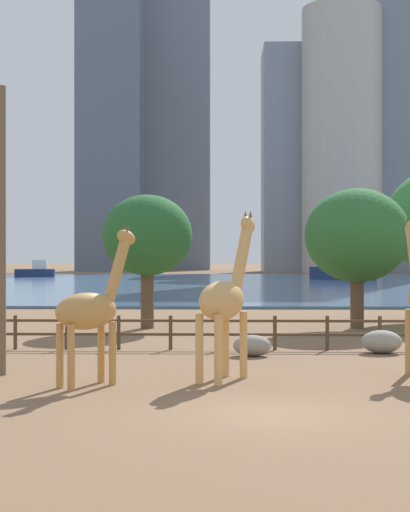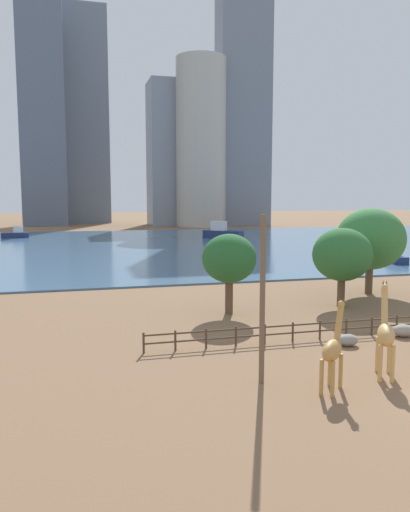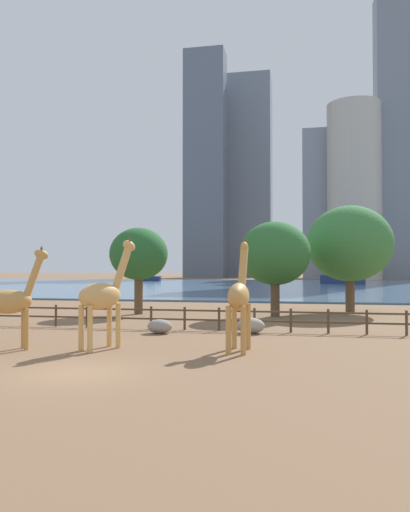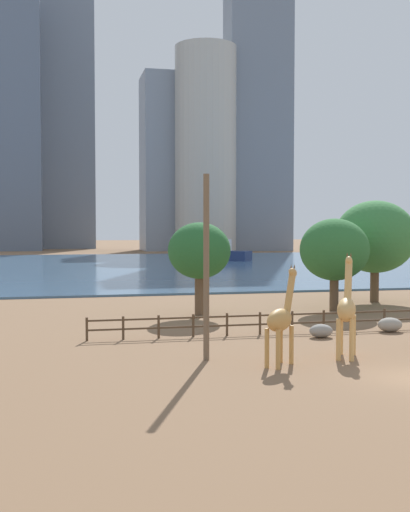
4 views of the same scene
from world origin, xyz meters
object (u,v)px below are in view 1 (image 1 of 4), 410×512
at_px(giraffe_young, 91,310).
at_px(boat_tug, 36,271).
at_px(tree_left_large, 357,236).
at_px(tree_right_tall, 147,236).
at_px(utility_pole, 1,231).
at_px(giraffe_tall, 225,300).
at_px(boat_ferry, 341,270).
at_px(boulder_near_fence, 252,346).
at_px(boulder_by_pole, 382,342).

distance_m(giraffe_young, boat_tug, 101.34).
height_order(tree_left_large, tree_right_tall, tree_left_large).
xyz_separation_m(giraffe_young, utility_pole, (-3.02, 1.85, 2.26)).
xyz_separation_m(tree_right_tall, boat_tug, (-25.03, 81.31, -3.45)).
bearing_deg(giraffe_tall, boat_tug, 45.38).
height_order(giraffe_tall, utility_pole, utility_pole).
xyz_separation_m(giraffe_tall, giraffe_young, (-3.70, -1.08, -0.23)).
bearing_deg(boat_ferry, tree_right_tall, -64.91).
relative_size(giraffe_young, boat_ferry, 0.52).
bearing_deg(boulder_near_fence, boat_ferry, 79.19).
relative_size(tree_left_large, boat_ferry, 0.80).
height_order(boulder_by_pole, tree_right_tall, tree_right_tall).
distance_m(boulder_by_pole, tree_left_large, 10.50).
relative_size(giraffe_tall, boat_ferry, 0.58).
height_order(tree_right_tall, boat_ferry, tree_right_tall).
relative_size(boulder_near_fence, boat_tug, 0.22).
relative_size(giraffe_tall, boat_tug, 0.82).
distance_m(giraffe_tall, tree_right_tall, 16.37).
distance_m(utility_pole, boat_tug, 98.87).
bearing_deg(utility_pole, tree_right_tall, 78.89).
height_order(boulder_near_fence, tree_left_large, tree_left_large).
bearing_deg(tree_right_tall, boat_tug, 107.11).
relative_size(giraffe_tall, utility_pole, 0.57).
distance_m(giraffe_tall, boulder_near_fence, 5.76).
relative_size(tree_left_large, tree_right_tall, 1.05).
height_order(giraffe_young, boulder_by_pole, giraffe_young).
bearing_deg(boat_tug, boulder_by_pole, 105.02).
height_order(giraffe_young, tree_left_large, tree_left_large).
relative_size(giraffe_young, boulder_near_fence, 3.32).
bearing_deg(giraffe_young, boulder_by_pole, -6.56).
bearing_deg(giraffe_tall, giraffe_young, 135.12).
bearing_deg(giraffe_young, tree_left_large, 14.59).
height_order(utility_pole, boat_ferry, utility_pole).
relative_size(utility_pole, tree_right_tall, 1.32).
distance_m(giraffe_young, tree_right_tall, 17.03).
bearing_deg(boulder_by_pole, boat_tug, 110.85).
height_order(giraffe_tall, boat_tug, giraffe_tall).
distance_m(giraffe_tall, boulder_by_pole, 8.73).
xyz_separation_m(boulder_by_pole, boat_tug, (-34.58, 90.82, 0.66)).
bearing_deg(utility_pole, boat_ferry, 74.72).
bearing_deg(boulder_near_fence, tree_left_large, 62.34).
relative_size(utility_pole, boat_tug, 1.43).
height_order(giraffe_tall, tree_right_tall, tree_right_tall).
height_order(boulder_by_pole, boat_ferry, boat_ferry).
bearing_deg(utility_pole, giraffe_tall, -6.54).
xyz_separation_m(tree_left_large, boat_tug, (-35.33, 81.19, -3.46)).
xyz_separation_m(giraffe_tall, tree_right_tall, (-3.78, 15.78, 2.21)).
height_order(giraffe_tall, giraffe_young, giraffe_tall).
bearing_deg(boulder_by_pole, boat_ferry, 82.51).
relative_size(boulder_near_fence, boat_ferry, 0.16).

